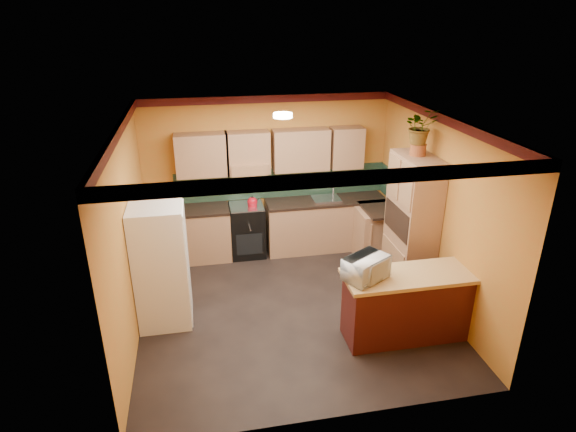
% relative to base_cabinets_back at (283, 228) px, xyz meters
% --- Properties ---
extents(room_shell, '(4.24, 4.24, 2.72)m').
position_rel_base_cabinets_back_xyz_m(room_shell, '(-0.19, -1.52, 1.65)').
color(room_shell, black).
rests_on(room_shell, ground).
extents(base_cabinets_back, '(3.65, 0.60, 0.88)m').
position_rel_base_cabinets_back_xyz_m(base_cabinets_back, '(0.00, 0.00, 0.00)').
color(base_cabinets_back, '#AD7D5B').
rests_on(base_cabinets_back, ground).
extents(countertop_back, '(3.65, 0.62, 0.04)m').
position_rel_base_cabinets_back_xyz_m(countertop_back, '(0.00, -0.00, 0.46)').
color(countertop_back, black).
rests_on(countertop_back, base_cabinets_back).
extents(stove, '(0.58, 0.58, 0.91)m').
position_rel_base_cabinets_back_xyz_m(stove, '(-0.62, -0.00, 0.02)').
color(stove, black).
rests_on(stove, ground).
extents(kettle, '(0.21, 0.21, 0.18)m').
position_rel_base_cabinets_back_xyz_m(kettle, '(-0.52, -0.05, 0.56)').
color(kettle, '#B30B1B').
rests_on(kettle, stove).
extents(sink, '(0.48, 0.40, 0.03)m').
position_rel_base_cabinets_back_xyz_m(sink, '(0.78, 0.00, 0.50)').
color(sink, silver).
rests_on(sink, countertop_back).
extents(base_cabinets_right, '(0.60, 0.80, 0.88)m').
position_rel_base_cabinets_back_xyz_m(base_cabinets_right, '(1.59, -0.57, 0.00)').
color(base_cabinets_right, '#AD7D5B').
rests_on(base_cabinets_right, ground).
extents(countertop_right, '(0.62, 0.80, 0.04)m').
position_rel_base_cabinets_back_xyz_m(countertop_right, '(1.59, -0.57, 0.46)').
color(countertop_right, black).
rests_on(countertop_right, base_cabinets_right).
extents(fridge, '(0.68, 0.66, 1.70)m').
position_rel_base_cabinets_back_xyz_m(fridge, '(-1.96, -1.77, 0.41)').
color(fridge, white).
rests_on(fridge, ground).
extents(pantry, '(0.48, 0.90, 2.10)m').
position_rel_base_cabinets_back_xyz_m(pantry, '(1.64, -1.58, 0.61)').
color(pantry, '#AD7D5B').
rests_on(pantry, ground).
extents(fern_pot, '(0.22, 0.22, 0.16)m').
position_rel_base_cabinets_back_xyz_m(fern_pot, '(1.64, -1.53, 1.74)').
color(fern_pot, brown).
rests_on(fern_pot, pantry).
extents(fern, '(0.45, 0.40, 0.50)m').
position_rel_base_cabinets_back_xyz_m(fern, '(1.64, -1.53, 2.07)').
color(fern, '#AD7D5B').
rests_on(fern, fern_pot).
extents(breakfast_bar, '(1.80, 0.55, 0.88)m').
position_rel_base_cabinets_back_xyz_m(breakfast_bar, '(1.24, -2.72, 0.00)').
color(breakfast_bar, '#471510').
rests_on(breakfast_bar, ground).
extents(bar_top, '(1.90, 0.65, 0.05)m').
position_rel_base_cabinets_back_xyz_m(bar_top, '(1.24, -2.72, 0.47)').
color(bar_top, '#DBB16A').
rests_on(bar_top, breakfast_bar).
extents(microwave, '(0.64, 0.58, 0.30)m').
position_rel_base_cabinets_back_xyz_m(microwave, '(0.53, -2.72, 0.64)').
color(microwave, white).
rests_on(microwave, bar_top).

